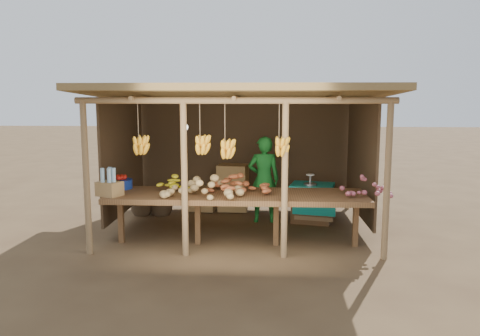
{
  "coord_description": "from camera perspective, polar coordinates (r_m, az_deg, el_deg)",
  "views": [
    {
      "loc": [
        0.42,
        -7.89,
        2.22
      ],
      "look_at": [
        0.0,
        0.0,
        1.05
      ],
      "focal_mm": 35.0,
      "sensor_mm": 36.0,
      "label": 1
    }
  ],
  "objects": [
    {
      "name": "tomato_basin",
      "position": [
        7.72,
        -14.5,
        -1.78
      ],
      "size": [
        0.41,
        0.41,
        0.22
      ],
      "rotation": [
        0.0,
        0.0,
        0.2
      ],
      "color": "navy",
      "rests_on": "counter"
    },
    {
      "name": "carton_stack",
      "position": [
        9.31,
        -2.14,
        -2.83
      ],
      "size": [
        1.23,
        0.5,
        0.91
      ],
      "color": "#A17B48",
      "rests_on": "ground"
    },
    {
      "name": "potato_heap",
      "position": [
        6.87,
        -4.48,
        -1.95
      ],
      "size": [
        1.2,
        0.8,
        0.37
      ],
      "primitive_type": null,
      "rotation": [
        0.0,
        0.0,
        -0.11
      ],
      "color": "tan",
      "rests_on": "counter"
    },
    {
      "name": "stall_structure",
      "position": [
        7.84,
        -0.48,
        6.14
      ],
      "size": [
        4.7,
        3.5,
        2.43
      ],
      "color": "#8F6F4A",
      "rests_on": "ground"
    },
    {
      "name": "bottle_box",
      "position": [
        7.17,
        -15.64,
        -2.01
      ],
      "size": [
        0.41,
        0.38,
        0.42
      ],
      "color": "#A17B48",
      "rests_on": "counter"
    },
    {
      "name": "tarp_crate",
      "position": [
        8.63,
        8.76,
        -4.06
      ],
      "size": [
        0.88,
        0.8,
        0.9
      ],
      "color": "brown",
      "rests_on": "ground"
    },
    {
      "name": "ground",
      "position": [
        8.21,
        0.0,
        -7.27
      ],
      "size": [
        60.0,
        60.0,
        0.0
      ],
      "primitive_type": "plane",
      "color": "brown",
      "rests_on": "ground"
    },
    {
      "name": "vendor",
      "position": [
        8.44,
        2.91,
        -1.41
      ],
      "size": [
        0.6,
        0.42,
        1.56
      ],
      "primitive_type": "imported",
      "rotation": [
        0.0,
        0.0,
        3.22
      ],
      "color": "#186F25",
      "rests_on": "ground"
    },
    {
      "name": "sweet_potato_heap",
      "position": [
        7.09,
        -0.0,
        -1.67
      ],
      "size": [
        0.99,
        0.64,
        0.36
      ],
      "primitive_type": null,
      "rotation": [
        0.0,
        0.0,
        -0.08
      ],
      "color": "#AE552C",
      "rests_on": "counter"
    },
    {
      "name": "counter",
      "position": [
        7.11,
        -0.41,
        -3.61
      ],
      "size": [
        3.9,
        1.05,
        0.8
      ],
      "color": "brown",
      "rests_on": "ground"
    },
    {
      "name": "banana_pile",
      "position": [
        7.33,
        -7.7,
        -1.44
      ],
      "size": [
        0.76,
        0.57,
        0.35
      ],
      "primitive_type": null,
      "rotation": [
        0.0,
        0.0,
        -0.27
      ],
      "color": "yellow",
      "rests_on": "counter"
    },
    {
      "name": "burlap_sacks",
      "position": [
        9.18,
        -10.73,
        -4.12
      ],
      "size": [
        0.81,
        0.42,
        0.57
      ],
      "color": "#4A3622",
      "rests_on": "ground"
    },
    {
      "name": "onion_heap",
      "position": [
        7.06,
        15.11,
        -2.02
      ],
      "size": [
        0.82,
        0.56,
        0.35
      ],
      "primitive_type": null,
      "rotation": [
        0.0,
        0.0,
        -0.13
      ],
      "color": "#AB5362",
      "rests_on": "counter"
    }
  ]
}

